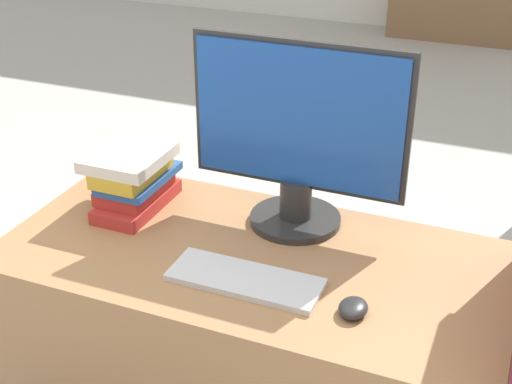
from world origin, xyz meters
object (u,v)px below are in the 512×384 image
(keyboard, at_px, (245,280))
(book_stack, at_px, (134,179))
(monitor, at_px, (298,136))
(mouse, at_px, (353,308))

(keyboard, relative_size, book_stack, 1.34)
(monitor, distance_m, mouse, 0.49)
(mouse, bearing_deg, keyboard, 176.05)
(monitor, height_order, keyboard, monitor)
(monitor, height_order, book_stack, monitor)
(monitor, bearing_deg, mouse, -52.72)
(monitor, relative_size, book_stack, 2.09)
(keyboard, xyz_separation_m, book_stack, (-0.44, 0.23, 0.08))
(monitor, bearing_deg, keyboard, -92.60)
(monitor, relative_size, keyboard, 1.56)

